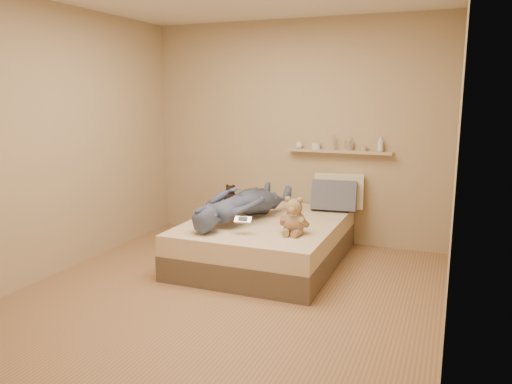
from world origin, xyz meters
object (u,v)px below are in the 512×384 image
at_px(game_console, 243,220).
at_px(teddy_bear, 294,218).
at_px(person, 241,203).
at_px(pillow_grey, 334,196).
at_px(dark_plush, 231,197).
at_px(pillow_cream, 339,191).
at_px(wall_shelf, 339,151).
at_px(bed, 266,241).

bearing_deg(game_console, teddy_bear, 23.92).
relative_size(game_console, person, 0.11).
bearing_deg(teddy_bear, person, 155.00).
height_order(pillow_grey, person, person).
bearing_deg(teddy_bear, dark_plush, 140.20).
height_order(game_console, dark_plush, dark_plush).
bearing_deg(pillow_cream, person, -132.07).
xyz_separation_m(game_console, teddy_bear, (0.44, 0.19, 0.01)).
height_order(game_console, wall_shelf, wall_shelf).
height_order(pillow_cream, person, pillow_cream).
height_order(teddy_bear, dark_plush, teddy_bear).
bearing_deg(pillow_cream, bed, -124.89).
distance_m(bed, pillow_grey, 0.97).
height_order(game_console, teddy_bear, teddy_bear).
height_order(dark_plush, person, person).
relative_size(bed, person, 1.27).
distance_m(teddy_bear, dark_plush, 1.38).
distance_m(bed, dark_plush, 0.86).
distance_m(game_console, person, 0.56).
bearing_deg(person, dark_plush, -44.98).
bearing_deg(pillow_grey, pillow_cream, 81.13).
distance_m(dark_plush, person, 0.69).
relative_size(pillow_cream, person, 0.37).
xyz_separation_m(game_console, person, (-0.24, 0.51, 0.04)).
height_order(bed, person, person).
height_order(teddy_bear, person, teddy_bear).
bearing_deg(teddy_bear, game_console, -156.08).
bearing_deg(teddy_bear, pillow_cream, 82.98).
bearing_deg(teddy_bear, bed, 137.28).
relative_size(pillow_grey, wall_shelf, 0.42).
bearing_deg(game_console, pillow_grey, 66.19).
bearing_deg(person, bed, -150.64).
relative_size(bed, pillow_cream, 3.45).
xyz_separation_m(game_console, dark_plush, (-0.62, 1.08, -0.03)).
relative_size(dark_plush, person, 0.17).
relative_size(game_console, pillow_grey, 0.34).
bearing_deg(pillow_grey, bed, -128.91).
bearing_deg(bed, dark_plush, 142.34).
xyz_separation_m(bed, game_console, (-0.01, -0.59, 0.37)).
bearing_deg(bed, teddy_bear, -42.72).
xyz_separation_m(game_console, pillow_cream, (0.59, 1.42, 0.06)).
relative_size(dark_plush, wall_shelf, 0.21).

